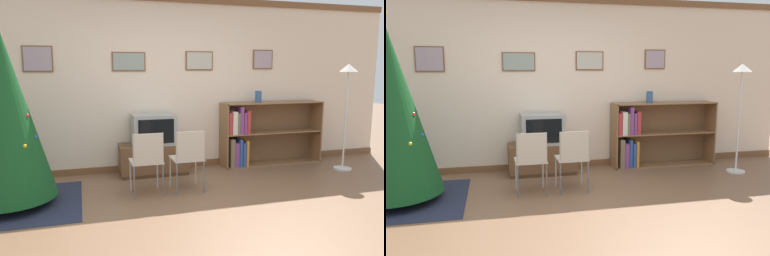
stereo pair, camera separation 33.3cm
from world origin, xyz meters
TOP-DOWN VIEW (x-y plane):
  - ground_plane at (0.00, 0.00)m, footprint 24.00×24.00m
  - wall_back at (-0.00, 2.18)m, footprint 8.18×0.11m
  - area_rug at (-2.07, 1.03)m, footprint 1.64×1.51m
  - christmas_tree at (-2.07, 1.03)m, footprint 1.11×1.11m
  - tv_console at (-0.17, 1.87)m, footprint 1.03×0.48m
  - television at (-0.17, 1.87)m, footprint 0.64×0.47m
  - folding_chair_left at (-0.44, 0.90)m, footprint 0.40×0.40m
  - folding_chair_right at (0.09, 0.90)m, footprint 0.40×0.40m
  - bookshelf at (1.56, 1.95)m, footprint 1.74×0.36m
  - vase at (1.59, 1.95)m, footprint 0.11×0.11m
  - standing_lamp at (2.77, 1.26)m, footprint 0.28×0.28m

SIDE VIEW (x-z plane):
  - ground_plane at x=0.00m, z-range 0.00..0.00m
  - area_rug at x=-2.07m, z-range 0.00..0.01m
  - tv_console at x=-0.17m, z-range 0.00..0.47m
  - folding_chair_left at x=-0.44m, z-range 0.06..0.88m
  - folding_chair_right at x=0.09m, z-range 0.06..0.88m
  - bookshelf at x=1.56m, z-range -0.01..1.04m
  - television at x=-0.17m, z-range 0.47..0.92m
  - christmas_tree at x=-2.07m, z-range 0.00..2.26m
  - vase at x=1.59m, z-range 1.05..1.24m
  - standing_lamp at x=2.77m, z-range 0.45..2.11m
  - wall_back at x=0.00m, z-range 0.00..2.70m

